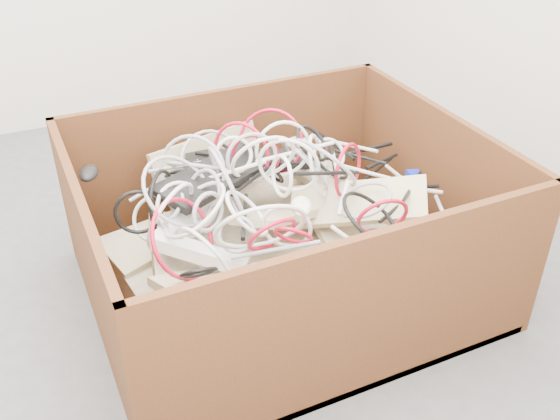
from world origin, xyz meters
name	(u,v)px	position (x,y,z in m)	size (l,w,h in m)	color
ground	(185,286)	(0.00, 0.00, 0.00)	(3.00, 3.00, 0.00)	#494A4B
cardboard_box	(278,257)	(0.28, -0.15, 0.14)	(1.20, 1.00, 0.54)	#391F0E
keyboard_pile	(280,210)	(0.31, -0.09, 0.27)	(1.05, 0.92, 0.35)	tan
mice_scatter	(240,206)	(0.15, -0.15, 0.36)	(0.83, 0.78, 0.19)	beige
power_strip_left	(193,211)	(0.02, -0.12, 0.37)	(0.27, 0.05, 0.04)	white
power_strip_right	(200,253)	(-0.01, -0.26, 0.32)	(0.28, 0.05, 0.04)	white
vga_plug	(414,175)	(0.76, -0.17, 0.34)	(0.04, 0.04, 0.02)	#0B20A9
cable_tangle	(252,187)	(0.20, -0.13, 0.41)	(1.04, 0.86, 0.43)	black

